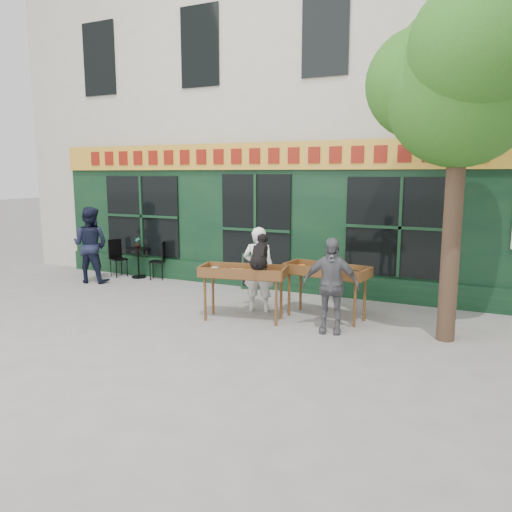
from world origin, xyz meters
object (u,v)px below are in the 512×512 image
object	(u,v)px
book_cart_center	(243,275)
bistro_table	(138,256)
man_left	(90,245)
woman	(259,269)
dog	(260,251)
book_cart_right	(327,274)
man_right	(330,285)

from	to	relation	value
book_cart_center	bistro_table	bearing A→B (deg)	140.57
bistro_table	man_left	xyz separation A→B (m)	(-0.70, -0.90, 0.37)
book_cart_center	woman	bearing A→B (deg)	78.56
woman	dog	bearing A→B (deg)	105.12
book_cart_center	book_cart_right	bearing A→B (deg)	18.01
man_right	bistro_table	world-z (taller)	man_right
book_cart_right	dog	bearing A→B (deg)	-132.16
man_left	dog	bearing A→B (deg)	152.17
book_cart_right	man_right	bearing A→B (deg)	-59.73
book_cart_right	man_left	bearing A→B (deg)	-176.43
woman	man_right	size ratio (longest dim) A/B	1.02
man_right	man_left	world-z (taller)	man_left
man_right	bistro_table	xyz separation A→B (m)	(-5.69, 2.17, -0.25)
book_cart_right	man_right	world-z (taller)	man_right
man_right	book_cart_right	bearing A→B (deg)	100.27
book_cart_center	man_right	bearing A→B (deg)	-11.68
man_right	man_left	distance (m)	6.51
woman	man_left	distance (m)	4.81
book_cart_center	dog	distance (m)	0.59
book_cart_center	book_cart_right	world-z (taller)	same
book_cart_center	man_left	xyz separation A→B (m)	(-4.77, 1.26, 0.09)
dog	book_cart_right	world-z (taller)	dog
book_cart_center	man_left	distance (m)	4.94
dog	bistro_table	size ratio (longest dim) A/B	0.79
dog	man_left	distance (m)	5.30
dog	man_left	size ratio (longest dim) A/B	0.33
dog	woman	xyz separation A→B (m)	(-0.35, 0.70, -0.47)
woman	book_cart_right	world-z (taller)	woman
book_cart_center	man_right	xyz separation A→B (m)	(1.62, -0.01, -0.02)
book_cart_right	man_left	world-z (taller)	man_left
book_cart_center	dog	world-z (taller)	dog
man_right	bistro_table	size ratio (longest dim) A/B	2.10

